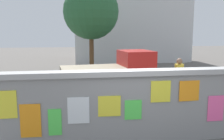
% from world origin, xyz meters
% --- Properties ---
extents(ground, '(60.00, 60.00, 0.00)m').
position_xyz_m(ground, '(0.00, 8.00, 0.00)').
color(ground, '#605B56').
extents(poster_wall, '(6.41, 0.42, 1.74)m').
position_xyz_m(poster_wall, '(0.00, -0.00, 0.89)').
color(poster_wall, gray).
rests_on(poster_wall, ground).
extents(auto_rickshaw_truck, '(3.75, 1.91, 1.85)m').
position_xyz_m(auto_rickshaw_truck, '(0.11, 4.16, 0.90)').
color(auto_rickshaw_truck, black).
rests_on(auto_rickshaw_truck, ground).
extents(motorcycle, '(1.90, 0.56, 0.87)m').
position_xyz_m(motorcycle, '(-2.32, 1.74, 0.46)').
color(motorcycle, black).
rests_on(motorcycle, ground).
extents(person_walking, '(0.45, 0.45, 1.62)m').
position_xyz_m(person_walking, '(2.52, 3.27, 0.99)').
color(person_walking, purple).
rests_on(person_walking, ground).
extents(person_bystander, '(0.47, 0.47, 1.62)m').
position_xyz_m(person_bystander, '(-0.89, 0.82, 0.99)').
color(person_bystander, '#338CBF').
rests_on(person_bystander, ground).
extents(tree_roadside, '(3.44, 3.44, 5.56)m').
position_xyz_m(tree_roadside, '(-0.31, 10.18, 3.83)').
color(tree_roadside, brown).
rests_on(tree_roadside, ground).
extents(building_background, '(10.20, 6.47, 6.06)m').
position_xyz_m(building_background, '(3.61, 17.44, 3.05)').
color(building_background, silver).
rests_on(building_background, ground).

